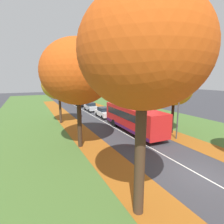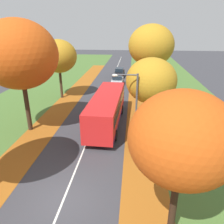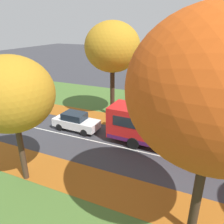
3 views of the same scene
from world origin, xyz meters
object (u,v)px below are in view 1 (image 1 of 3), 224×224
tree_left_nearest (143,52)px  bus (133,118)px  car_silver_following (91,107)px  streetlamp_right (176,104)px  tree_left_near (78,72)px  car_black_third_in_line (81,103)px  tree_right_near (174,90)px  tree_right_mid (133,74)px  car_white_lead (104,112)px  tree_left_mid (59,84)px

tree_left_nearest → bus: tree_left_nearest is taller
car_silver_following → streetlamp_right: bearing=-82.8°
tree_left_near → car_black_third_in_line: size_ratio=2.30×
streetlamp_right → car_silver_following: size_ratio=1.41×
tree_right_near → car_silver_following: tree_right_near is taller
tree_right_near → streetlamp_right: tree_right_near is taller
tree_right_mid → car_white_lead: size_ratio=2.21×
tree_left_nearest → tree_right_near: 13.93m
car_black_third_in_line → bus: bearing=-89.6°
car_black_third_in_line → tree_right_near: bearing=-80.6°
tree_right_mid → tree_right_near: bearing=-93.3°
tree_right_near → tree_left_near: bearing=176.8°
tree_right_near → tree_left_nearest: bearing=-141.0°
streetlamp_right → car_silver_following: (-2.45, 19.37, -2.92)m
bus → tree_right_mid: bearing=58.1°
tree_right_mid → car_white_lead: tree_right_mid is taller
tree_left_mid → car_white_lead: 8.49m
car_silver_following → tree_left_mid: bearing=-134.7°
car_white_lead → car_black_third_in_line: same height
streetlamp_right → car_white_lead: (-2.43, 13.06, -2.92)m
tree_right_mid → car_black_third_in_line: size_ratio=2.20×
car_white_lead → car_black_third_in_line: bearing=90.5°
tree_left_nearest → car_white_lead: 22.02m
tree_right_mid → bus: (-4.40, -7.08, -5.25)m
tree_right_near → car_white_lead: (-3.88, 11.23, -4.25)m
car_silver_following → car_black_third_in_line: bearing=90.7°
tree_right_mid → car_silver_following: size_ratio=2.20×
tree_right_near → bus: (-3.84, 2.48, -3.37)m
tree_left_mid → bus: bearing=-48.4°
tree_left_mid → car_black_third_in_line: 16.00m
tree_left_near → streetlamp_right: 10.23m
tree_left_nearest → tree_left_mid: bearing=90.7°
car_silver_following → car_white_lead: bearing=-89.8°
tree_left_mid → streetlamp_right: tree_left_mid is taller
car_silver_following → car_black_third_in_line: size_ratio=1.00×
streetlamp_right → car_black_third_in_line: size_ratio=1.41×
tree_left_nearest → car_silver_following: size_ratio=2.31×
tree_right_near → car_white_lead: size_ratio=1.63×
tree_left_near → tree_left_mid: bearing=90.3°
tree_right_mid → bus: 9.85m
tree_left_mid → tree_right_mid: bearing=-4.5°
tree_left_nearest → car_black_third_in_line: (6.70, 32.75, -6.56)m
car_white_lead → car_silver_following: 6.32m
tree_left_near → tree_left_mid: 9.94m
bus → car_black_third_in_line: 21.63m
tree_left_nearest → bus: bearing=58.5°
tree_left_mid → car_white_lead: tree_left_mid is taller
tree_right_near → car_black_third_in_line: bearing=99.4°
tree_left_near → tree_right_near: tree_left_near is taller
tree_left_nearest → tree_right_mid: tree_left_nearest is taller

